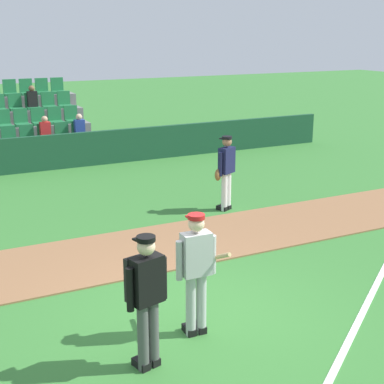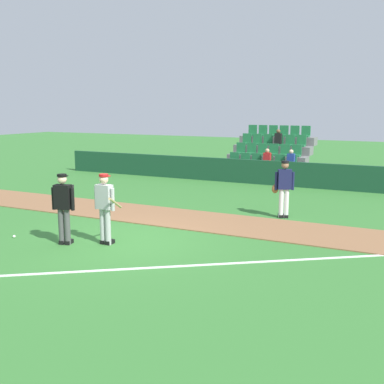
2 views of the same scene
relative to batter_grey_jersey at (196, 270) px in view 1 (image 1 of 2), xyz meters
name	(u,v)px [view 1 (image 1 of 2)]	position (x,y,z in m)	size (l,w,h in m)	color
ground_plane	(197,316)	(0.24, 0.43, -0.97)	(80.00, 80.00, 0.00)	#387A33
infield_dirt_path	(131,252)	(0.24, 3.21, -0.95)	(28.00, 2.30, 0.03)	#936642
foul_line_chalk	(374,289)	(3.24, -0.07, -0.96)	(12.00, 0.10, 0.01)	white
dugout_fence	(45,153)	(0.24, 10.52, -0.44)	(20.00, 0.16, 1.07)	#19472D
stadium_bleachers	(29,134)	(0.25, 12.82, -0.24)	(3.90, 3.80, 2.45)	slate
batter_grey_jersey	(196,270)	(0.00, 0.00, 0.00)	(0.68, 0.78, 1.76)	#B2B2B2
umpire_home_plate	(146,294)	(-0.91, -0.44, 0.03)	(0.57, 0.37, 1.76)	#4C4C4C
runner_navy_jersey	(226,170)	(3.16, 4.71, -0.01)	(0.65, 0.42, 1.76)	white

